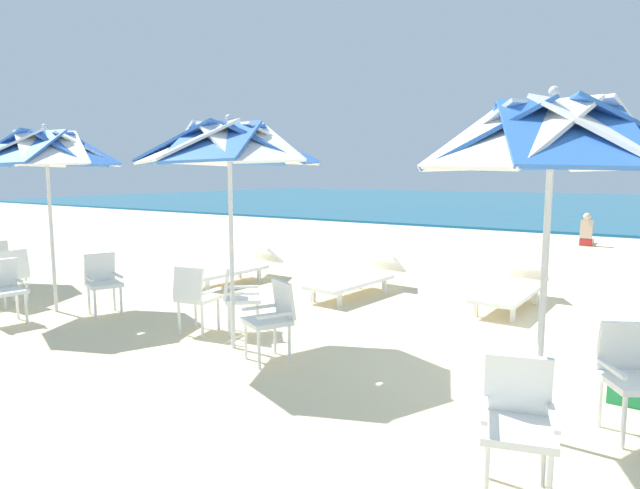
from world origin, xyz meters
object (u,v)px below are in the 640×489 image
Objects in this scene: plastic_chair_2 at (238,295)px; sun_lounger_3 at (233,268)px; beachgoer_seated at (587,235)px; sun_lounger_1 at (512,289)px; plastic_chair_1 at (518,417)px; plastic_chair_5 at (103,280)px; beach_umbrella_0 at (552,140)px; plastic_chair_3 at (195,295)px; cooler_box at (640,381)px; plastic_chair_4 at (273,315)px; sun_lounger_2 at (357,278)px; beach_umbrella_2 at (46,151)px; plastic_chair_7 at (4,287)px; plastic_chair_6 at (10,274)px; beach_umbrella_1 at (229,146)px; plastic_chair_0 at (632,372)px.

plastic_chair_2 is 0.40× the size of sun_lounger_3.
sun_lounger_1 is at bearing -89.76° from beachgoer_seated.
plastic_chair_5 is (-6.07, 1.34, 0.00)m from plastic_chair_1.
beach_umbrella_0 is 4.60m from plastic_chair_3.
beach_umbrella_0 reaches higher than plastic_chair_5.
plastic_chair_3 is 0.94× the size of beachgoer_seated.
cooler_box is 11.56m from beachgoer_seated.
cooler_box is at bearing 14.24° from plastic_chair_4.
beachgoer_seated reaches higher than sun_lounger_2.
beach_umbrella_2 is at bearing -104.71° from sun_lounger_3.
beach_umbrella_2 reaches higher than plastic_chair_3.
plastic_chair_2 is 3.24m from plastic_chair_7.
plastic_chair_6 is at bearing -172.39° from cooler_box.
sun_lounger_3 is at bearing 123.60° from plastic_chair_3.
sun_lounger_3 is at bearing -170.42° from sun_lounger_2.
beach_umbrella_2 is 3.12× the size of plastic_chair_5.
plastic_chair_1 is 4.08m from beach_umbrella_1.
beach_umbrella_0 reaches higher than beachgoer_seated.
plastic_chair_0 is 0.40× the size of sun_lounger_3.
beach_umbrella_1 is 3.07× the size of plastic_chair_4.
plastic_chair_1 reaches higher than sun_lounger_3.
beach_umbrella_1 is (-3.46, 1.20, 1.81)m from plastic_chair_1.
beach_umbrella_2 is at bearing -172.72° from cooler_box.
plastic_chair_4 reaches higher than sun_lounger_3.
plastic_chair_4 and plastic_chair_6 have the same top height.
sun_lounger_3 is at bearing 133.21° from plastic_chair_2.
plastic_chair_2 and plastic_chair_6 have the same top height.
beachgoer_seated is (2.33, 8.98, 0.01)m from sun_lounger_2.
plastic_chair_0 is 0.39× the size of sun_lounger_2.
beachgoer_seated reaches higher than plastic_chair_2.
beach_umbrella_1 is 1.21× the size of sun_lounger_2.
plastic_chair_0 is 7.37m from plastic_chair_7.
plastic_chair_0 is 12.23m from beachgoer_seated.
plastic_chair_1 is at bearing -8.76° from beach_umbrella_2.
beach_umbrella_2 reaches higher than plastic_chair_1.
beach_umbrella_0 is at bearing -5.01° from plastic_chair_5.
beach_umbrella_1 is at bearing -47.89° from sun_lounger_3.
plastic_chair_1 is at bearing -17.92° from plastic_chair_3.
beachgoer_seated is at bearing 75.48° from sun_lounger_2.
plastic_chair_5 is 3.94m from sun_lounger_2.
beach_umbrella_0 is 1.20× the size of sun_lounger_2.
beachgoer_seated is at bearing 95.45° from plastic_chair_1.
beach_umbrella_1 is at bearing -12.60° from plastic_chair_3.
beach_umbrella_0 reaches higher than plastic_chair_3.
beach_umbrella_0 is 3.04× the size of plastic_chair_2.
plastic_chair_6 is at bearing 179.50° from beach_umbrella_0.
plastic_chair_7 is 7.53m from cooler_box.
plastic_chair_7 is (0.02, -0.73, -1.83)m from beach_umbrella_2.
plastic_chair_7 is (-7.30, -0.97, 0.00)m from plastic_chair_0.
beach_umbrella_1 is 4.63m from cooler_box.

